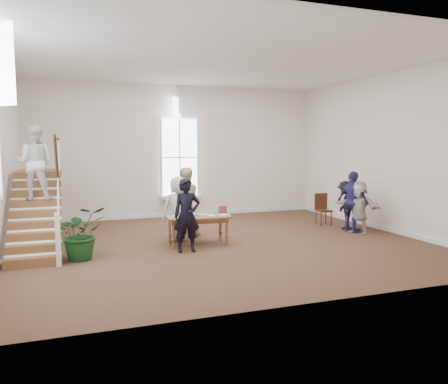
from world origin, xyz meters
name	(u,v)px	position (x,y,z in m)	size (l,w,h in m)	color
ground	(222,243)	(0.00, 0.00, 0.00)	(10.00, 10.00, 0.00)	#472A1B
room_shell	(181,205)	(0.00, 4.39, 0.40)	(10.49, 10.00, 10.00)	white
staircase	(36,181)	(-4.34, 0.75, 1.62)	(1.10, 4.10, 2.92)	brown
library_table	(198,219)	(-0.64, 0.02, 0.63)	(1.56, 0.87, 0.77)	brown
police_officer	(187,215)	(-1.09, -0.63, 0.85)	(0.62, 0.41, 1.71)	black
elderly_woman	(178,209)	(-0.99, 0.62, 0.84)	(0.82, 0.53, 1.67)	beige
person_yellow	(185,202)	(-0.69, 1.12, 0.93)	(0.91, 0.71, 1.87)	#D5CB85
woman_cluster_a	(353,202)	(3.93, 0.06, 0.87)	(1.02, 0.42, 1.74)	navy
woman_cluster_b	(345,205)	(4.00, 0.51, 0.71)	(0.92, 0.53, 1.43)	black
woman_cluster_c	(359,207)	(4.00, -0.14, 0.75)	(1.38, 0.44, 1.49)	beige
floor_plant	(81,233)	(-3.40, -0.51, 0.58)	(1.04, 0.90, 1.16)	#133C17
side_chair	(322,207)	(3.78, 1.38, 0.54)	(0.45, 0.45, 0.98)	black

